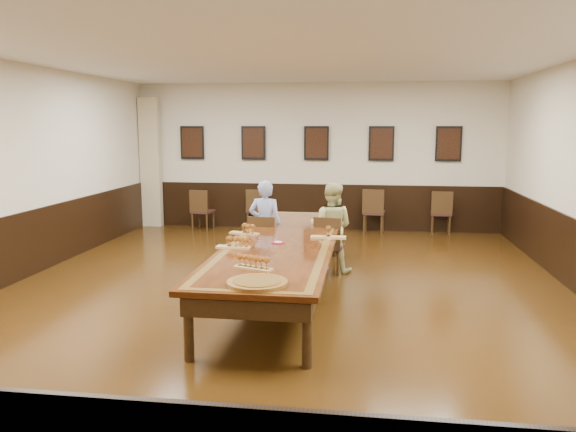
# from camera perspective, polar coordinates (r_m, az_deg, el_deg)

# --- Properties ---
(floor) EXTENTS (8.00, 10.00, 0.02)m
(floor) POSITION_cam_1_polar(r_m,az_deg,el_deg) (7.76, -0.52, -7.97)
(floor) COLOR black
(floor) RESTS_ON ground
(ceiling) EXTENTS (8.00, 10.00, 0.02)m
(ceiling) POSITION_cam_1_polar(r_m,az_deg,el_deg) (7.48, -0.56, 16.33)
(ceiling) COLOR white
(ceiling) RESTS_ON floor
(wall_back) EXTENTS (8.00, 0.02, 3.20)m
(wall_back) POSITION_cam_1_polar(r_m,az_deg,el_deg) (12.42, 2.92, 6.02)
(wall_back) COLOR beige
(wall_back) RESTS_ON floor
(wall_front) EXTENTS (8.00, 0.02, 3.20)m
(wall_front) POSITION_cam_1_polar(r_m,az_deg,el_deg) (2.66, -16.86, -5.94)
(wall_front) COLOR beige
(wall_front) RESTS_ON floor
(wall_left) EXTENTS (0.02, 10.00, 3.20)m
(wall_left) POSITION_cam_1_polar(r_m,az_deg,el_deg) (8.97, -26.84, 3.85)
(wall_left) COLOR beige
(wall_left) RESTS_ON floor
(chair_man) EXTENTS (0.44, 0.47, 0.90)m
(chair_man) POSITION_cam_1_polar(r_m,az_deg,el_deg) (8.83, -2.44, -2.78)
(chair_man) COLOR #331B16
(chair_man) RESTS_ON floor
(chair_woman) EXTENTS (0.49, 0.52, 0.90)m
(chair_woman) POSITION_cam_1_polar(r_m,az_deg,el_deg) (8.76, 4.25, -2.89)
(chair_woman) COLOR #331B16
(chair_woman) RESTS_ON floor
(spare_chair_a) EXTENTS (0.49, 0.52, 0.90)m
(spare_chair_a) POSITION_cam_1_polar(r_m,az_deg,el_deg) (12.45, -8.66, 0.62)
(spare_chair_a) COLOR #331B16
(spare_chair_a) RESTS_ON floor
(spare_chair_b) EXTENTS (0.52, 0.54, 0.90)m
(spare_chair_b) POSITION_cam_1_polar(r_m,az_deg,el_deg) (12.51, -3.35, 0.75)
(spare_chair_b) COLOR #331B16
(spare_chair_b) RESTS_ON floor
(spare_chair_c) EXTENTS (0.50, 0.54, 0.96)m
(spare_chair_c) POSITION_cam_1_polar(r_m,az_deg,el_deg) (12.10, 8.72, 0.51)
(spare_chair_c) COLOR #331B16
(spare_chair_c) RESTS_ON floor
(spare_chair_d) EXTENTS (0.46, 0.49, 0.92)m
(spare_chair_d) POSITION_cam_1_polar(r_m,az_deg,el_deg) (12.36, 15.28, 0.39)
(spare_chair_d) COLOR #331B16
(spare_chair_d) RESTS_ON floor
(person_man) EXTENTS (0.54, 0.36, 1.44)m
(person_man) POSITION_cam_1_polar(r_m,az_deg,el_deg) (8.87, -2.32, -0.96)
(person_man) COLOR #4760B3
(person_man) RESTS_ON floor
(person_woman) EXTENTS (0.78, 0.65, 1.41)m
(person_woman) POSITION_cam_1_polar(r_m,az_deg,el_deg) (8.81, 4.41, -1.15)
(person_woman) COLOR #C6C77C
(person_woman) RESTS_ON floor
(pink_phone) EXTENTS (0.15, 0.17, 0.01)m
(pink_phone) POSITION_cam_1_polar(r_m,az_deg,el_deg) (7.67, 4.10, -2.29)
(pink_phone) COLOR #F65280
(pink_phone) RESTS_ON conference_table
(curtain) EXTENTS (0.45, 0.18, 2.90)m
(curtain) POSITION_cam_1_polar(r_m,az_deg,el_deg) (13.12, -13.78, 5.28)
(curtain) COLOR tan
(curtain) RESTS_ON floor
(wainscoting) EXTENTS (8.00, 10.00, 1.00)m
(wainscoting) POSITION_cam_1_polar(r_m,az_deg,el_deg) (7.63, -0.52, -4.30)
(wainscoting) COLOR black
(wainscoting) RESTS_ON floor
(conference_table) EXTENTS (1.40, 5.00, 0.76)m
(conference_table) POSITION_cam_1_polar(r_m,az_deg,el_deg) (7.60, -0.53, -3.49)
(conference_table) COLOR #321508
(conference_table) RESTS_ON floor
(posters) EXTENTS (6.14, 0.04, 0.74)m
(posters) POSITION_cam_1_polar(r_m,az_deg,el_deg) (12.33, 2.90, 7.40)
(posters) COLOR black
(posters) RESTS_ON wall_back
(flight_a) EXTENTS (0.45, 0.25, 0.16)m
(flight_a) POSITION_cam_1_polar(r_m,az_deg,el_deg) (7.97, -4.29, -1.36)
(flight_a) COLOR #AA8547
(flight_a) RESTS_ON conference_table
(flight_b) EXTENTS (0.49, 0.16, 0.18)m
(flight_b) POSITION_cam_1_polar(r_m,az_deg,el_deg) (7.69, 4.12, -1.68)
(flight_b) COLOR #AA8547
(flight_b) RESTS_ON conference_table
(flight_c) EXTENTS (0.44, 0.16, 0.16)m
(flight_c) POSITION_cam_1_polar(r_m,az_deg,el_deg) (7.08, -5.44, -2.71)
(flight_c) COLOR #AA8547
(flight_c) RESTS_ON conference_table
(flight_d) EXTENTS (0.45, 0.28, 0.16)m
(flight_d) POSITION_cam_1_polar(r_m,az_deg,el_deg) (6.03, -3.56, -4.77)
(flight_d) COLOR #AA8547
(flight_d) RESTS_ON conference_table
(red_plate_grp) EXTENTS (0.18, 0.18, 0.02)m
(red_plate_grp) POSITION_cam_1_polar(r_m,az_deg,el_deg) (7.37, -1.03, -2.72)
(red_plate_grp) COLOR #AA0B31
(red_plate_grp) RESTS_ON conference_table
(carved_platter) EXTENTS (0.71, 0.71, 0.05)m
(carved_platter) POSITION_cam_1_polar(r_m,az_deg,el_deg) (5.48, -3.15, -6.77)
(carved_platter) COLOR brown
(carved_platter) RESTS_ON conference_table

